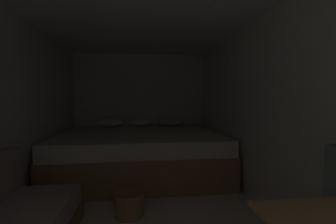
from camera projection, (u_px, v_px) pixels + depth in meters
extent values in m
plane|color=beige|center=(142.00, 218.00, 2.34)|extent=(6.93, 6.93, 0.00)
cube|color=silver|center=(141.00, 106.00, 4.75)|extent=(2.76, 0.05, 2.15)
cube|color=silver|center=(267.00, 113.00, 2.44)|extent=(0.05, 4.93, 2.15)
cube|color=white|center=(140.00, 2.00, 2.22)|extent=(2.76, 4.93, 0.05)
cube|color=#9E7247|center=(141.00, 159.00, 3.74)|extent=(2.54, 1.97, 0.46)
cube|color=beige|center=(141.00, 139.00, 3.73)|extent=(2.50, 1.93, 0.22)
ellipsoid|color=white|center=(111.00, 123.00, 4.42)|extent=(0.45, 0.30, 0.17)
ellipsoid|color=white|center=(169.00, 122.00, 4.56)|extent=(0.45, 0.30, 0.17)
ellipsoid|color=white|center=(141.00, 122.00, 4.49)|extent=(0.45, 0.30, 0.17)
cylinder|color=olive|center=(129.00, 204.00, 2.37)|extent=(0.30, 0.30, 0.25)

